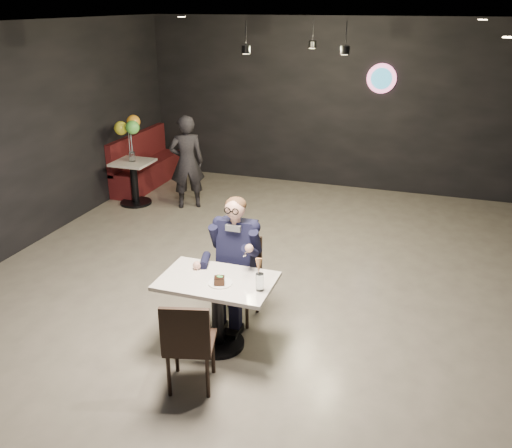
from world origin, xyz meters
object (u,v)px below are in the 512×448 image
(sundae_glass, at_px, (260,282))
(side_table, at_px, (134,182))
(main_table, at_px, (218,313))
(chair_far, at_px, (237,280))
(chair_near, at_px, (190,341))
(seated_man, at_px, (237,258))
(booth_bench, at_px, (147,160))
(passerby, at_px, (187,162))
(balloon_vase, at_px, (132,157))

(sundae_glass, xyz_separation_m, side_table, (-3.37, 3.46, -0.45))
(main_table, height_order, chair_far, chair_far)
(chair_near, height_order, seated_man, seated_man)
(seated_man, relative_size, side_table, 1.90)
(main_table, xyz_separation_m, seated_man, (0.00, 0.55, 0.34))
(chair_near, height_order, booth_bench, booth_bench)
(main_table, relative_size, chair_near, 1.20)
(main_table, xyz_separation_m, chair_near, (0.00, -0.63, 0.09))
(booth_bench, distance_m, passerby, 1.51)
(chair_far, height_order, booth_bench, booth_bench)
(chair_far, distance_m, sundae_glass, 0.85)
(chair_near, xyz_separation_m, side_table, (-2.92, 4.02, -0.08))
(main_table, xyz_separation_m, passerby, (-1.99, 3.55, 0.40))
(main_table, height_order, passerby, passerby)
(chair_far, xyz_separation_m, sundae_glass, (0.46, -0.62, 0.37))
(side_table, height_order, passerby, passerby)
(sundae_glass, distance_m, passerby, 4.37)
(main_table, distance_m, side_table, 4.47)
(sundae_glass, height_order, balloon_vase, sundae_glass)
(balloon_vase, bearing_deg, seated_man, -44.23)
(chair_near, height_order, sundae_glass, chair_near)
(seated_man, xyz_separation_m, passerby, (-1.99, 3.00, 0.05))
(main_table, relative_size, booth_bench, 0.57)
(passerby, bearing_deg, booth_bench, -66.18)
(sundae_glass, bearing_deg, seated_man, 126.55)
(side_table, distance_m, passerby, 1.02)
(chair_near, distance_m, booth_bench, 5.96)
(chair_far, bearing_deg, seated_man, 0.00)
(sundae_glass, bearing_deg, chair_near, -129.08)
(chair_near, bearing_deg, balloon_vase, 110.83)
(seated_man, bearing_deg, chair_near, -90.00)
(chair_far, xyz_separation_m, passerby, (-1.99, 3.00, 0.31))
(seated_man, height_order, sundae_glass, seated_man)
(main_table, height_order, balloon_vase, balloon_vase)
(booth_bench, relative_size, passerby, 1.26)
(seated_man, bearing_deg, passerby, 123.62)
(seated_man, relative_size, sundae_glass, 8.55)
(chair_near, relative_size, booth_bench, 0.47)
(booth_bench, bearing_deg, chair_far, -50.05)
(passerby, bearing_deg, balloon_vase, -21.91)
(seated_man, bearing_deg, chair_far, 0.00)
(side_table, height_order, balloon_vase, balloon_vase)
(main_table, relative_size, side_table, 1.45)
(main_table, bearing_deg, chair_near, -90.00)
(booth_bench, height_order, balloon_vase, booth_bench)
(chair_far, relative_size, balloon_vase, 5.90)
(chair_near, height_order, passerby, passerby)
(chair_near, xyz_separation_m, booth_bench, (-3.22, 5.02, 0.03))
(chair_near, relative_size, side_table, 1.21)
(booth_bench, bearing_deg, main_table, -53.77)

